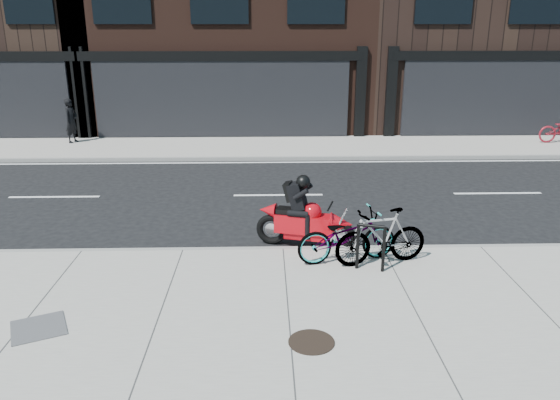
{
  "coord_description": "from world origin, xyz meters",
  "views": [
    {
      "loc": [
        -0.34,
        -12.06,
        4.42
      ],
      "look_at": [
        -0.04,
        -1.2,
        0.9
      ],
      "focal_mm": 35.0,
      "sensor_mm": 36.0,
      "label": 1
    }
  ],
  "objects_px": {
    "bike_rack": "(371,243)",
    "manhole_cover": "(311,342)",
    "pedestrian": "(71,121)",
    "bicycle_front": "(347,236)",
    "bicycle_rear": "(381,237)",
    "motorcycle": "(309,219)",
    "utility_grate": "(38,328)"
  },
  "relations": [
    {
      "from": "bike_rack",
      "to": "pedestrian",
      "type": "bearing_deg",
      "value": 128.49
    },
    {
      "from": "manhole_cover",
      "to": "utility_grate",
      "type": "relative_size",
      "value": 0.88
    },
    {
      "from": "bicycle_front",
      "to": "motorcycle",
      "type": "relative_size",
      "value": 0.94
    },
    {
      "from": "motorcycle",
      "to": "manhole_cover",
      "type": "xyz_separation_m",
      "value": [
        -0.26,
        -3.74,
        -0.49
      ]
    },
    {
      "from": "motorcycle",
      "to": "bike_rack",
      "type": "bearing_deg",
      "value": -37.85
    },
    {
      "from": "bike_rack",
      "to": "bicycle_rear",
      "type": "bearing_deg",
      "value": 48.27
    },
    {
      "from": "bicycle_front",
      "to": "utility_grate",
      "type": "distance_m",
      "value": 5.42
    },
    {
      "from": "bicycle_rear",
      "to": "manhole_cover",
      "type": "relative_size",
      "value": 2.71
    },
    {
      "from": "bike_rack",
      "to": "motorcycle",
      "type": "distance_m",
      "value": 1.71
    },
    {
      "from": "manhole_cover",
      "to": "bike_rack",
      "type": "bearing_deg",
      "value": 61.92
    },
    {
      "from": "bicycle_front",
      "to": "manhole_cover",
      "type": "distance_m",
      "value": 2.95
    },
    {
      "from": "pedestrian",
      "to": "bicycle_front",
      "type": "bearing_deg",
      "value": -124.34
    },
    {
      "from": "utility_grate",
      "to": "pedestrian",
      "type": "bearing_deg",
      "value": 106.22
    },
    {
      "from": "pedestrian",
      "to": "bicycle_rear",
      "type": "bearing_deg",
      "value": -122.8
    },
    {
      "from": "bike_rack",
      "to": "bicycle_rear",
      "type": "height_order",
      "value": "bicycle_rear"
    },
    {
      "from": "utility_grate",
      "to": "motorcycle",
      "type": "bearing_deg",
      "value": 37.33
    },
    {
      "from": "motorcycle",
      "to": "pedestrian",
      "type": "xyz_separation_m",
      "value": [
        -8.16,
        10.15,
        0.32
      ]
    },
    {
      "from": "bike_rack",
      "to": "manhole_cover",
      "type": "bearing_deg",
      "value": -118.08
    },
    {
      "from": "pedestrian",
      "to": "manhole_cover",
      "type": "bearing_deg",
      "value": -133.01
    },
    {
      "from": "bicycle_rear",
      "to": "pedestrian",
      "type": "xyz_separation_m",
      "value": [
        -9.41,
        11.26,
        0.28
      ]
    },
    {
      "from": "bike_rack",
      "to": "manhole_cover",
      "type": "height_order",
      "value": "bike_rack"
    },
    {
      "from": "bike_rack",
      "to": "bicycle_rear",
      "type": "xyz_separation_m",
      "value": [
        0.24,
        0.27,
        0.02
      ]
    },
    {
      "from": "bicycle_rear",
      "to": "manhole_cover",
      "type": "distance_m",
      "value": 3.07
    },
    {
      "from": "bicycle_rear",
      "to": "bike_rack",
      "type": "bearing_deg",
      "value": -54.28
    },
    {
      "from": "bike_rack",
      "to": "motorcycle",
      "type": "relative_size",
      "value": 0.43
    },
    {
      "from": "bicycle_front",
      "to": "utility_grate",
      "type": "height_order",
      "value": "bicycle_front"
    },
    {
      "from": "bicycle_front",
      "to": "utility_grate",
      "type": "xyz_separation_m",
      "value": [
        -4.89,
        -2.28,
        -0.5
      ]
    },
    {
      "from": "motorcycle",
      "to": "manhole_cover",
      "type": "bearing_deg",
      "value": -77.77
    },
    {
      "from": "bicycle_rear",
      "to": "motorcycle",
      "type": "xyz_separation_m",
      "value": [
        -1.24,
        1.11,
        -0.04
      ]
    },
    {
      "from": "bicycle_rear",
      "to": "pedestrian",
      "type": "height_order",
      "value": "pedestrian"
    },
    {
      "from": "motorcycle",
      "to": "pedestrian",
      "type": "relative_size",
      "value": 1.24
    },
    {
      "from": "bike_rack",
      "to": "utility_grate",
      "type": "bearing_deg",
      "value": -160.44
    }
  ]
}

